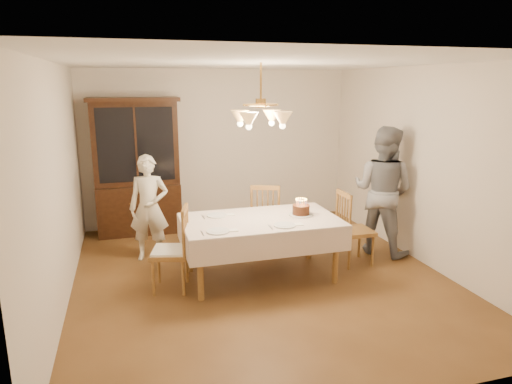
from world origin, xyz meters
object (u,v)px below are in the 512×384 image
object	(u,v)px
dining_table	(261,225)
elderly_woman	(149,208)
birthday_cake	(301,210)
chair_far_side	(266,221)
china_hutch	(137,169)

from	to	relation	value
dining_table	elderly_woman	bearing A→B (deg)	141.63
elderly_woman	birthday_cake	distance (m)	2.07
elderly_woman	birthday_cake	world-z (taller)	elderly_woman
chair_far_side	elderly_woman	size ratio (longest dim) A/B	0.69
china_hutch	elderly_woman	xyz separation A→B (m)	(0.10, -1.24, -0.32)
elderly_woman	dining_table	bearing A→B (deg)	-25.48
birthday_cake	dining_table	bearing A→B (deg)	-178.55
china_hutch	birthday_cake	distance (m)	2.95
dining_table	elderly_woman	world-z (taller)	elderly_woman
birthday_cake	chair_far_side	bearing A→B (deg)	101.71
elderly_woman	birthday_cake	xyz separation A→B (m)	(1.81, -1.00, 0.09)
china_hutch	dining_table	bearing A→B (deg)	-58.65
china_hutch	chair_far_side	size ratio (longest dim) A/B	2.16
birthday_cake	elderly_woman	bearing A→B (deg)	151.15
chair_far_side	birthday_cake	world-z (taller)	chair_far_side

